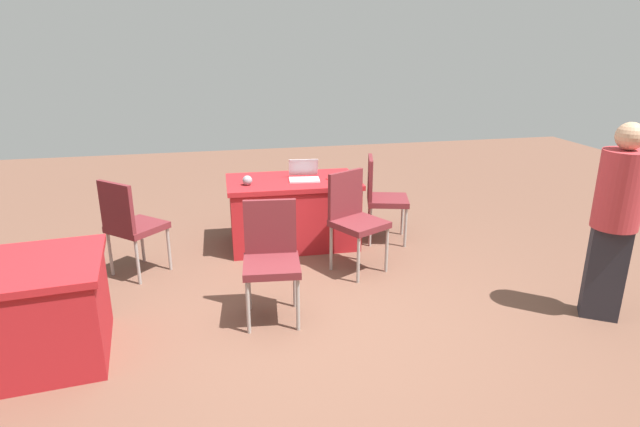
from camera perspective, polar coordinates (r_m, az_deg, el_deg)
ground_plane at (r=4.20m, az=-0.26°, el=-12.33°), size 14.40×14.40×0.00m
table_foreground at (r=5.71m, az=-2.95°, el=0.21°), size 1.42×0.85×0.73m
chair_near_front at (r=5.17m, az=-20.02°, el=-0.87°), size 0.62×0.62×0.95m
chair_tucked_left at (r=4.16m, az=-5.36°, el=-4.37°), size 0.48×0.48×0.95m
chair_tucked_right at (r=5.78m, az=6.71°, el=2.16°), size 0.54×0.54×0.95m
chair_aisle at (r=5.01m, az=3.76°, el=-0.17°), size 0.59×0.59×0.96m
person_presenter at (r=4.61m, az=29.57°, el=-0.06°), size 0.47×0.47×1.58m
laptop_silver at (r=5.60m, az=-1.76°, el=4.13°), size 0.35×0.33×0.21m
yarn_ball at (r=5.42m, az=-7.94°, el=3.60°), size 0.10×0.10×0.10m
scissors_red at (r=5.67m, az=1.34°, el=3.94°), size 0.17×0.13×0.01m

